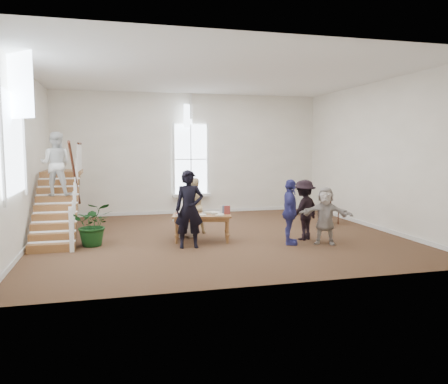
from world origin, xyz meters
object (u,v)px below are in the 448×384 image
object	(u,v)px
person_yellow	(193,206)
woman_cluster_a	(290,212)
police_officer	(189,209)
side_chair	(328,206)
floor_plant	(93,224)
woman_cluster_b	(304,210)
library_table	(201,217)
elderly_woman	(185,212)
woman_cluster_c	(325,216)

from	to	relation	value
person_yellow	woman_cluster_a	bearing A→B (deg)	125.81
police_officer	side_chair	distance (m)	5.50
floor_plant	woman_cluster_b	bearing A→B (deg)	-6.54
library_table	person_yellow	world-z (taller)	person_yellow
floor_plant	library_table	bearing A→B (deg)	-3.21
elderly_woman	floor_plant	size ratio (longest dim) A/B	1.27
woman_cluster_a	woman_cluster_b	world-z (taller)	woman_cluster_a
woman_cluster_a	woman_cluster_b	distance (m)	0.75
woman_cluster_b	side_chair	world-z (taller)	woman_cluster_b
woman_cluster_a	floor_plant	size ratio (longest dim) A/B	1.51
police_officer	person_yellow	xyz separation A→B (m)	(0.40, 1.75, -0.16)
library_table	police_officer	bearing A→B (deg)	-112.37
police_officer	person_yellow	bearing A→B (deg)	81.66
woman_cluster_c	floor_plant	distance (m)	5.97
person_yellow	woman_cluster_c	size ratio (longest dim) A/B	1.09
police_officer	floor_plant	world-z (taller)	police_officer
elderly_woman	woman_cluster_c	xyz separation A→B (m)	(3.39, -1.72, 0.03)
person_yellow	floor_plant	xyz separation A→B (m)	(-2.74, -0.94, -0.25)
elderly_woman	woman_cluster_b	world-z (taller)	woman_cluster_b
side_chair	floor_plant	bearing A→B (deg)	173.57
police_officer	woman_cluster_b	world-z (taller)	police_officer
library_table	woman_cluster_c	xyz separation A→B (m)	(3.05, -1.13, 0.10)
library_table	floor_plant	size ratio (longest dim) A/B	1.48
library_table	police_officer	size ratio (longest dim) A/B	0.85
elderly_woman	woman_cluster_a	xyz separation A→B (m)	(2.49, -1.52, 0.13)
police_officer	elderly_woman	bearing A→B (deg)	89.96
woman_cluster_c	library_table	bearing A→B (deg)	-173.16
side_chair	library_table	bearing A→B (deg)	-178.28
police_officer	elderly_woman	xyz separation A→B (m)	(0.10, 1.25, -0.26)
police_officer	woman_cluster_a	xyz separation A→B (m)	(2.59, -0.27, -0.13)
person_yellow	side_chair	world-z (taller)	person_yellow
person_yellow	floor_plant	world-z (taller)	person_yellow
elderly_woman	side_chair	distance (m)	5.01
police_officer	woman_cluster_c	bearing A→B (deg)	-3.18
police_officer	side_chair	size ratio (longest dim) A/B	1.88
woman_cluster_c	elderly_woman	bearing A→B (deg)	-179.82
person_yellow	library_table	bearing A→B (deg)	80.57
library_table	woman_cluster_a	size ratio (longest dim) A/B	0.98
library_table	woman_cluster_c	world-z (taller)	woman_cluster_c
police_officer	library_table	bearing A→B (deg)	60.75
person_yellow	woman_cluster_a	distance (m)	2.98
person_yellow	floor_plant	distance (m)	2.91
person_yellow	side_chair	xyz separation A→B (m)	(4.61, 0.50, -0.23)
person_yellow	woman_cluster_b	distance (m)	3.20
elderly_woman	side_chair	size ratio (longest dim) A/B	1.37
woman_cluster_a	woman_cluster_c	world-z (taller)	woman_cluster_a
elderly_woman	woman_cluster_b	xyz separation A→B (m)	(3.09, -1.07, 0.10)
library_table	woman_cluster_c	size ratio (longest dim) A/B	1.11
person_yellow	woman_cluster_a	world-z (taller)	woman_cluster_a
woman_cluster_a	elderly_woman	bearing A→B (deg)	79.93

